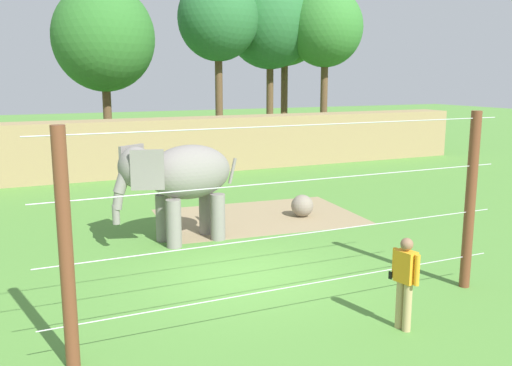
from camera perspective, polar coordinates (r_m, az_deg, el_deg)
ground_plane at (r=12.63m, az=-1.16°, el=-9.46°), size 120.00×120.00×0.00m
dirt_patch at (r=17.70m, az=0.30°, el=-3.47°), size 6.50×4.71×0.01m
embankment_wall at (r=25.47m, az=-13.81°, el=3.48°), size 36.00×1.80×2.50m
elephant at (r=14.82m, az=-7.78°, el=0.58°), size 3.58×1.67×2.67m
enrichment_ball at (r=17.72m, az=4.76°, el=-2.34°), size 0.71×0.71×0.71m
cable_fence at (r=9.89m, az=4.69°, el=-3.93°), size 8.96×0.21×3.71m
zookeeper at (r=10.12m, az=15.03°, el=-9.52°), size 0.29×0.58×1.67m
tree_far_left at (r=36.65m, az=2.99°, el=16.11°), size 5.22×5.22×10.52m
tree_left_of_centre at (r=35.23m, az=7.13°, el=15.48°), size 4.54×4.54×9.70m
tree_behind_wall at (r=33.25m, az=-3.91°, el=16.43°), size 4.64×4.64×10.11m
tree_right_of_centre at (r=35.81m, az=1.47°, el=16.24°), size 5.60×5.60×10.71m
tree_far_right at (r=30.26m, az=-15.35°, el=14.11°), size 5.17×5.17×9.03m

